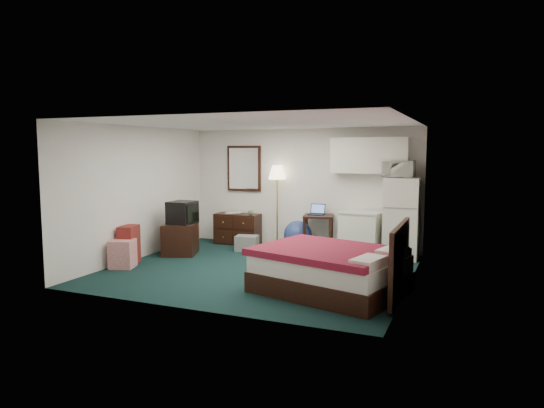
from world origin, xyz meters
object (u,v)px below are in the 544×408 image
at_px(bed, 330,270).
at_px(tv_stand, 180,239).
at_px(desk, 318,233).
at_px(suitcase, 129,245).
at_px(floor_lamp, 277,206).
at_px(dresser, 238,229).
at_px(fridge, 402,218).
at_px(kitchen_counter, 361,234).

height_order(bed, tv_stand, bed).
distance_m(desk, bed, 2.90).
bearing_deg(suitcase, floor_lamp, 38.25).
relative_size(dresser, tv_stand, 1.46).
relative_size(fridge, tv_stand, 2.30).
bearing_deg(fridge, floor_lamp, 176.16).
bearing_deg(bed, dresser, 150.98).
distance_m(fridge, suitcase, 5.09).
height_order(dresser, kitchen_counter, kitchen_counter).
xyz_separation_m(floor_lamp, fridge, (2.62, -0.17, -0.10)).
height_order(floor_lamp, suitcase, floor_lamp).
distance_m(floor_lamp, kitchen_counter, 1.90).
distance_m(fridge, bed, 2.79).
height_order(floor_lamp, fridge, floor_lamp).
bearing_deg(tv_stand, fridge, -2.00).
relative_size(floor_lamp, desk, 2.35).
relative_size(dresser, fridge, 0.63).
xyz_separation_m(dresser, tv_stand, (-0.56, -1.42, -0.03)).
bearing_deg(dresser, suitcase, -112.85).
height_order(floor_lamp, bed, floor_lamp).
bearing_deg(tv_stand, desk, 9.64).
xyz_separation_m(floor_lamp, suitcase, (-1.87, -2.55, -0.52)).
bearing_deg(desk, fridge, -14.00).
xyz_separation_m(fridge, tv_stand, (-4.08, -1.32, -0.46)).
height_order(kitchen_counter, fridge, fridge).
bearing_deg(fridge, suitcase, -152.19).
xyz_separation_m(kitchen_counter, bed, (0.13, -2.70, -0.10)).
height_order(dresser, suitcase, suitcase).
bearing_deg(desk, floor_lamp, 160.55).
distance_m(desk, fridge, 1.71).
distance_m(desk, kitchen_counter, 0.89).
distance_m(floor_lamp, suitcase, 3.20).
height_order(fridge, bed, fridge).
bearing_deg(desk, dresser, 166.21).
xyz_separation_m(floor_lamp, tv_stand, (-1.47, -1.49, -0.56)).
xyz_separation_m(fridge, suitcase, (-4.48, -2.38, -0.42)).
distance_m(tv_stand, suitcase, 1.13).
bearing_deg(bed, suitcase, -169.48).
relative_size(floor_lamp, suitcase, 2.48).
relative_size(floor_lamp, bed, 0.88).
relative_size(desk, bed, 0.38).
xyz_separation_m(dresser, fridge, (3.53, -0.10, 0.44)).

